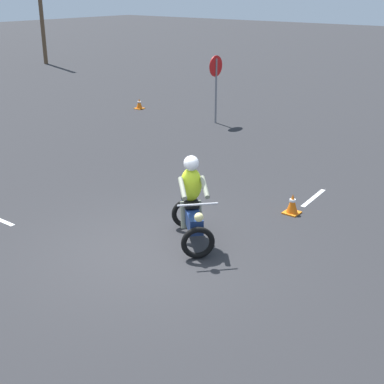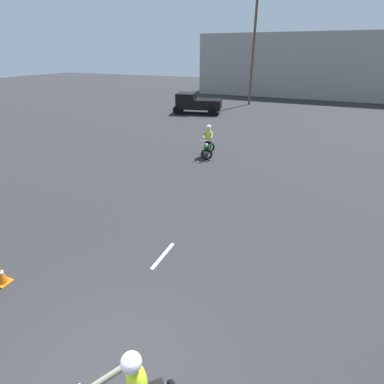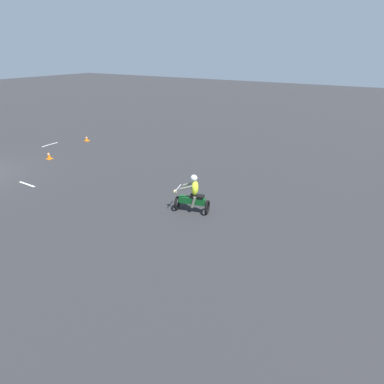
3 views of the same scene
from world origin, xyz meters
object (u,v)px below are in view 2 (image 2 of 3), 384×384
motorcycle_rider_background (208,143)px  traffic_cone_mid_left (1,276)px  pickup_truck (196,103)px  utility_pole_far (253,53)px

motorcycle_rider_background → traffic_cone_mid_left: 11.16m
pickup_truck → utility_pole_far: utility_pole_far is taller
motorcycle_rider_background → pickup_truck: pickup_truck is taller
traffic_cone_mid_left → utility_pole_far: size_ratio=0.05×
traffic_cone_mid_left → utility_pole_far: (-1.14, 28.67, 4.62)m
pickup_truck → traffic_cone_mid_left: 22.30m
traffic_cone_mid_left → pickup_truck: bearing=101.0°
motorcycle_rider_background → utility_pole_far: utility_pole_far is taller
motorcycle_rider_background → pickup_truck: bearing=-78.7°
motorcycle_rider_background → pickup_truck: (-5.30, 10.78, 0.20)m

